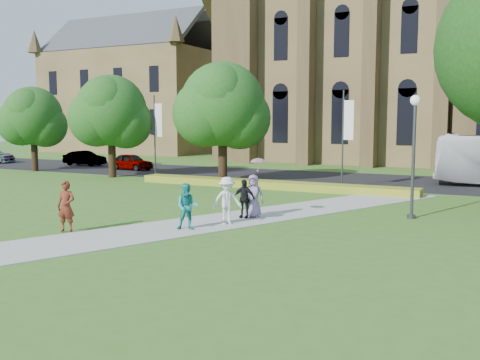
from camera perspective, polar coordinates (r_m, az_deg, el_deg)
The scene contains 19 objects.
ground at distance 20.67m, azimuth -6.29°, elevation -5.34°, with size 160.00×160.00×0.00m, color #3C671F.
road at distance 38.82m, azimuth 9.88°, elevation 0.11°, with size 160.00×10.00×0.02m, color black.
footpath at distance 21.49m, azimuth -4.85°, elevation -4.81°, with size 3.20×30.00×0.04m, color #B2B2A8.
flower_hedge at distance 33.11m, azimuth 3.18°, elevation -0.50°, with size 18.00×1.40×0.45m, color #ADA022.
building_west at distance 74.36m, azimuth -11.00°, elevation 10.14°, with size 22.00×14.00×18.30m.
streetlamp at distance 23.77m, azimuth 18.07°, elevation 3.93°, with size 0.44×0.44×5.24m.
street_tree_0 at distance 40.45m, azimuth -13.61°, elevation 7.18°, with size 5.20×5.20×7.50m.
street_tree_1 at distance 35.80m, azimuth -1.88°, elevation 8.04°, with size 5.60×5.60×8.05m.
street_tree_2 at distance 47.41m, azimuth -21.22°, elevation 6.36°, with size 4.80×4.80×6.95m.
banner_pole_0 at distance 33.41m, azimuth 11.10°, elevation 4.90°, with size 0.70×0.10×6.00m.
banner_pole_1 at distance 39.50m, azimuth -8.95°, elevation 5.15°, with size 0.70×0.10×6.00m.
car_0 at distance 46.17m, azimuth -11.53°, elevation 1.93°, with size 1.61×4.01×1.37m, color gray.
car_1 at distance 51.65m, azimuth -16.24°, elevation 2.24°, with size 1.42×4.07×1.34m, color gray.
pedestrian_0 at distance 20.97m, azimuth -18.05°, elevation -2.69°, with size 0.69×0.46×1.91m, color #612416.
pedestrian_1 at distance 20.42m, azimuth -5.65°, elevation -2.83°, with size 0.86×0.67×1.77m, color teal.
pedestrian_2 at distance 21.41m, azimuth -1.40°, elevation -2.20°, with size 1.23×0.70×1.90m, color silver.
pedestrian_3 at distance 22.77m, azimuth 0.42°, elevation -1.99°, with size 0.97×0.40×1.66m, color black.
pedestrian_4 at distance 22.88m, azimuth 1.42°, elevation -1.71°, with size 0.90×0.59×1.84m, color slate.
parasol at distance 22.76m, azimuth 1.95°, elevation 1.36°, with size 0.70×0.70×0.62m, color #C78CA9.
Camera 1 is at (10.98, -17.00, 4.18)m, focal length 40.00 mm.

